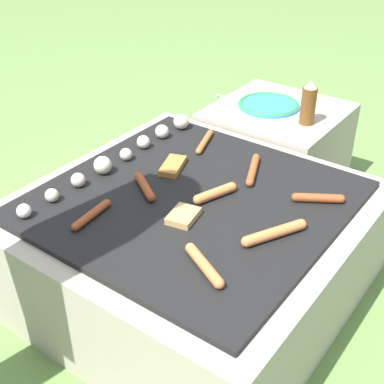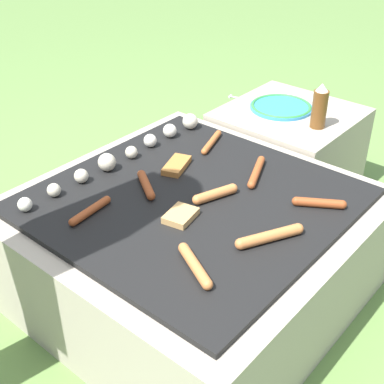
{
  "view_description": "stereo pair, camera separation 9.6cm",
  "coord_description": "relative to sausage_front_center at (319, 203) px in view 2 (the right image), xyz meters",
  "views": [
    {
      "loc": [
        -1.11,
        -0.81,
        1.26
      ],
      "look_at": [
        0.0,
        0.0,
        0.39
      ],
      "focal_mm": 50.0,
      "sensor_mm": 36.0,
      "label": 1
    },
    {
      "loc": [
        -1.05,
        -0.89,
        1.26
      ],
      "look_at": [
        0.0,
        0.0,
        0.39
      ],
      "focal_mm": 50.0,
      "sensor_mm": 36.0,
      "label": 2
    }
  ],
  "objects": [
    {
      "name": "sausage_mid_left",
      "position": [
        -0.26,
        0.47,
        -0.0
      ],
      "size": [
        0.1,
        0.14,
        0.03
      ],
      "color": "#93421E",
      "rests_on": "grill"
    },
    {
      "name": "bread_slice_left",
      "position": [
        -0.1,
        0.48,
        -0.0
      ],
      "size": [
        0.14,
        0.1,
        0.02
      ],
      "color": "#B27033",
      "rests_on": "grill"
    },
    {
      "name": "sausage_front_left",
      "position": [
        -0.16,
        0.26,
        0.0
      ],
      "size": [
        0.15,
        0.07,
        0.03
      ],
      "color": "#C6753D",
      "rests_on": "grill"
    },
    {
      "name": "sausage_mid_right",
      "position": [
        -0.24,
        0.02,
        0.0
      ],
      "size": [
        0.19,
        0.11,
        0.03
      ],
      "color": "#C6753D",
      "rests_on": "grill"
    },
    {
      "name": "ground_plane",
      "position": [
        -0.21,
        0.32,
        -0.38
      ],
      "size": [
        14.0,
        14.0,
        0.0
      ],
      "primitive_type": "plane",
      "color": "#608442"
    },
    {
      "name": "condiment_bottle",
      "position": [
        0.49,
        0.28,
        0.07
      ],
      "size": [
        0.06,
        0.06,
        0.18
      ],
      "color": "brown",
      "rests_on": "side_ledge"
    },
    {
      "name": "bread_slice_center",
      "position": [
        -0.31,
        0.27,
        -0.0
      ],
      "size": [
        0.11,
        0.09,
        0.02
      ],
      "color": "tan",
      "rests_on": "grill"
    },
    {
      "name": "sausage_front_right",
      "position": [
        -0.46,
        0.1,
        0.0
      ],
      "size": [
        0.1,
        0.16,
        0.03
      ],
      "color": "#C6753D",
      "rests_on": "grill"
    },
    {
      "name": "sausage_front_center",
      "position": [
        0.0,
        0.0,
        0.0
      ],
      "size": [
        0.1,
        0.14,
        0.03
      ],
      "color": "#93421E",
      "rests_on": "grill"
    },
    {
      "name": "plate_colorful",
      "position": [
        0.55,
        0.48,
        -0.01
      ],
      "size": [
        0.26,
        0.26,
        0.02
      ],
      "color": "#338CCC",
      "rests_on": "side_ledge"
    },
    {
      "name": "sausage_back_right",
      "position": [
        0.03,
        0.25,
        -0.0
      ],
      "size": [
        0.18,
        0.09,
        0.03
      ],
      "color": "#A34C23",
      "rests_on": "grill"
    },
    {
      "name": "side_ledge",
      "position": [
        0.55,
        0.43,
        -0.2
      ],
      "size": [
        0.51,
        0.51,
        0.37
      ],
      "color": "#A89E8C",
      "rests_on": "ground_plane"
    },
    {
      "name": "sausage_back_center",
      "position": [
        0.11,
        0.49,
        -0.0
      ],
      "size": [
        0.17,
        0.07,
        0.02
      ],
      "color": "#B7602D",
      "rests_on": "grill"
    },
    {
      "name": "mushroom_row",
      "position": [
        -0.15,
        0.65,
        0.01
      ],
      "size": [
        0.79,
        0.06,
        0.06
      ],
      "color": "silver",
      "rests_on": "grill"
    },
    {
      "name": "fork_utensil",
      "position": [
        0.53,
        0.62,
        -0.01
      ],
      "size": [
        0.06,
        0.21,
        0.01
      ],
      "color": "silver",
      "rests_on": "side_ledge"
    },
    {
      "name": "sausage_back_left",
      "position": [
        -0.46,
        0.49,
        -0.0
      ],
      "size": [
        0.16,
        0.04,
        0.02
      ],
      "color": "#93421E",
      "rests_on": "grill"
    },
    {
      "name": "grill",
      "position": [
        -0.21,
        0.32,
        -0.2
      ],
      "size": [
        0.98,
        0.98,
        0.37
      ],
      "color": "#A89E8C",
      "rests_on": "ground_plane"
    }
  ]
}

